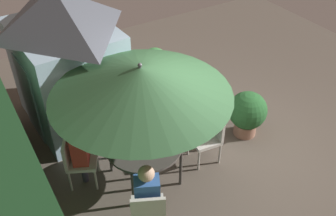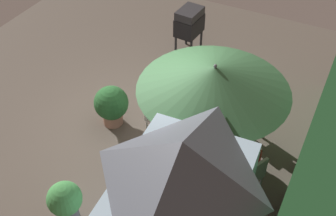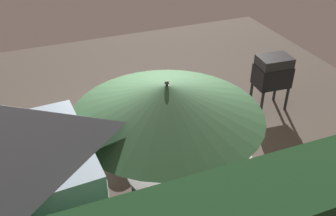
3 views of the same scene
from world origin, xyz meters
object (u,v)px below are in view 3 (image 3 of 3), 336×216
garden_shed (4,199)px  chair_far_side (240,183)px  bbq_grill (273,72)px  patio_umbrella (167,100)px  chair_toward_house (86,191)px  patio_table (167,172)px  chair_toward_hedge (150,134)px  person_in_blue (236,169)px  potted_plant_by_grill (126,109)px

garden_shed → chair_far_side: garden_shed is taller
bbq_grill → chair_far_side: size_ratio=1.33×
chair_far_side → patio_umbrella: bearing=-25.4°
chair_far_side → chair_toward_house: bearing=-17.2°
garden_shed → patio_table: 2.26m
patio_umbrella → chair_toward_hedge: size_ratio=2.87×
garden_shed → chair_toward_hedge: bearing=-145.2°
person_in_blue → patio_table: bearing=-25.4°
potted_plant_by_grill → person_in_blue: (-0.92, 2.55, 0.28)m
patio_umbrella → chair_toward_hedge: (-0.14, -1.16, -1.39)m
patio_umbrella → bbq_grill: 3.71m
patio_table → potted_plant_by_grill: potted_plant_by_grill is taller
patio_umbrella → bbq_grill: bearing=-149.3°
chair_toward_hedge → chair_toward_house: same height
chair_toward_house → person_in_blue: person_in_blue is taller
person_in_blue → garden_shed: bearing=-0.2°
patio_table → person_in_blue: 1.00m
bbq_grill → person_in_blue: size_ratio=0.95×
chair_toward_hedge → potted_plant_by_grill: size_ratio=1.00×
garden_shed → potted_plant_by_grill: garden_shed is taller
person_in_blue → chair_toward_hedge: bearing=-64.5°
chair_far_side → chair_toward_house: same height
chair_toward_house → bbq_grill: bearing=-159.1°
patio_table → chair_toward_house: chair_toward_house is taller
bbq_grill → person_in_blue: 3.11m
chair_toward_house → potted_plant_by_grill: chair_toward_house is taller
chair_toward_house → patio_table: bearing=170.3°
chair_far_side → chair_toward_hedge: size_ratio=1.00×
chair_toward_hedge → chair_toward_house: 1.63m
potted_plant_by_grill → person_in_blue: size_ratio=0.71×
patio_table → bbq_grill: bearing=-149.3°
garden_shed → chair_far_side: 3.21m
patio_umbrella → person_in_blue: bearing=154.6°
patio_umbrella → potted_plant_by_grill: size_ratio=2.88×
person_in_blue → patio_umbrella: bearing=-25.4°
patio_table → chair_toward_hedge: size_ratio=1.33×
patio_table → potted_plant_by_grill: (0.02, -2.12, -0.17)m
patio_umbrella → potted_plant_by_grill: (0.02, -2.12, -1.41)m
patio_table → bbq_grill: bbq_grill is taller
patio_umbrella → chair_toward_house: 1.83m
patio_table → chair_far_side: 1.09m
chair_toward_hedge → chair_far_side: bearing=117.2°
patio_table → chair_far_side: (-0.98, 0.46, -0.15)m
patio_umbrella → potted_plant_by_grill: 2.55m
patio_table → person_in_blue: person_in_blue is taller
garden_shed → potted_plant_by_grill: bearing=-129.7°
chair_far_side → potted_plant_by_grill: chair_far_side is taller
chair_toward_house → person_in_blue: (-2.07, 0.63, 0.26)m
bbq_grill → chair_toward_house: size_ratio=1.33×
patio_table → chair_toward_house: (1.17, -0.20, -0.15)m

